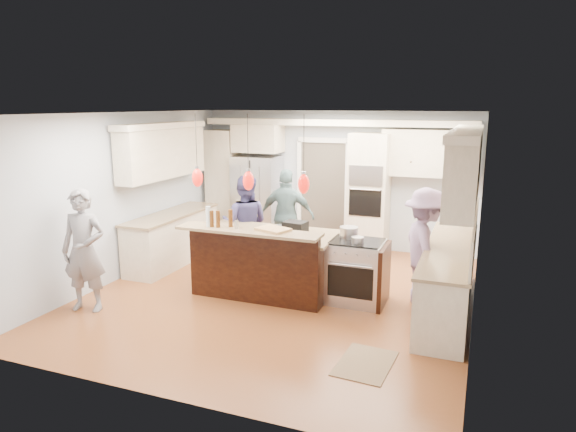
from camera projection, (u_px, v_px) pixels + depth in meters
name	position (u px, v px, depth m)	size (l,w,h in m)	color
ground_plane	(280.00, 295.00, 7.77)	(6.00, 6.00, 0.00)	brown
room_shell	(279.00, 176.00, 7.38)	(5.54, 6.04, 2.72)	#B2BCC6
refrigerator	(258.00, 200.00, 10.53)	(0.90, 0.70, 1.80)	#B7B7BC
oven_column	(369.00, 195.00, 9.69)	(0.72, 0.69, 2.30)	beige
back_upper_cabinets	(296.00, 163.00, 10.19)	(5.30, 0.61, 2.54)	beige
right_counter_run	(455.00, 237.00, 6.96)	(0.64, 3.10, 2.51)	beige
left_cabinets	(169.00, 206.00, 9.13)	(0.64, 2.30, 2.51)	beige
kitchen_island	(266.00, 261.00, 7.82)	(2.10, 1.46, 1.12)	black
island_range	(358.00, 272.00, 7.40)	(0.82, 0.71, 0.92)	#B7B7BC
pendant_lights	(248.00, 180.00, 7.01)	(1.75, 0.15, 1.03)	black
person_bar_end	(84.00, 251.00, 7.04)	(0.62, 0.41, 1.71)	gray
person_far_left	(245.00, 224.00, 8.71)	(0.81, 0.63, 1.66)	navy
person_far_right	(287.00, 216.00, 9.22)	(1.00, 0.42, 1.70)	slate
person_range_side	(425.00, 248.00, 7.20)	(1.10, 0.63, 1.70)	gray
floor_rug	(365.00, 363.00, 5.71)	(0.57, 0.83, 0.01)	#8E724D
water_bottle	(208.00, 217.00, 7.26)	(0.07, 0.07, 0.29)	silver
beer_bottle_a	(212.00, 219.00, 7.25)	(0.06, 0.06, 0.24)	#4E2A0D
beer_bottle_b	(218.00, 219.00, 7.23)	(0.06, 0.06, 0.24)	#4E2A0D
beer_bottle_c	(231.00, 218.00, 7.26)	(0.06, 0.06, 0.25)	#4E2A0D
drink_can	(237.00, 224.00, 7.19)	(0.06, 0.06, 0.11)	#B7B7BC
cutting_board	(273.00, 229.00, 7.07)	(0.44, 0.31, 0.03)	tan
pot_large	(349.00, 232.00, 7.47)	(0.27, 0.27, 0.16)	#B7B7BC
pot_small	(358.00, 240.00, 7.18)	(0.18, 0.18, 0.09)	#B7B7BC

